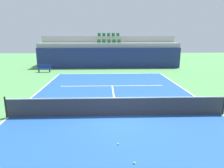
# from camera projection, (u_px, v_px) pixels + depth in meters

# --- Properties ---
(ground_plane) EXTENTS (80.00, 80.00, 0.00)m
(ground_plane) POSITION_uv_depth(u_px,v_px,m) (117.00, 116.00, 10.32)
(ground_plane) COLOR #4C8C4C
(court_surface) EXTENTS (11.00, 24.00, 0.01)m
(court_surface) POSITION_uv_depth(u_px,v_px,m) (117.00, 116.00, 10.32)
(court_surface) COLOR #1E4C99
(court_surface) RESTS_ON ground_plane
(baseline_far) EXTENTS (11.00, 0.10, 0.00)m
(baseline_far) POSITION_uv_depth(u_px,v_px,m) (110.00, 74.00, 21.95)
(baseline_far) COLOR white
(baseline_far) RESTS_ON court_surface
(sideline_left) EXTENTS (0.10, 24.00, 0.00)m
(sideline_left) POSITION_uv_depth(u_px,v_px,m) (8.00, 117.00, 10.12)
(sideline_left) COLOR white
(sideline_left) RESTS_ON court_surface
(sideline_right) EXTENTS (0.10, 24.00, 0.00)m
(sideline_right) POSITION_uv_depth(u_px,v_px,m) (222.00, 114.00, 10.52)
(sideline_right) COLOR white
(sideline_right) RESTS_ON court_surface
(service_line_far) EXTENTS (8.26, 0.10, 0.00)m
(service_line_far) POSITION_uv_depth(u_px,v_px,m) (112.00, 86.00, 16.55)
(service_line_far) COLOR white
(service_line_far) RESTS_ON court_surface
(centre_service_line) EXTENTS (0.10, 6.40, 0.00)m
(centre_service_line) POSITION_uv_depth(u_px,v_px,m) (114.00, 97.00, 13.43)
(centre_service_line) COLOR white
(centre_service_line) RESTS_ON court_surface
(back_wall) EXTENTS (17.90, 0.30, 2.54)m
(back_wall) POSITION_uv_depth(u_px,v_px,m) (109.00, 58.00, 25.38)
(back_wall) COLOR navy
(back_wall) RESTS_ON ground_plane
(stands_tier_lower) EXTENTS (17.90, 2.40, 3.12)m
(stands_tier_lower) POSITION_uv_depth(u_px,v_px,m) (109.00, 55.00, 26.63)
(stands_tier_lower) COLOR #9E9E99
(stands_tier_lower) RESTS_ON ground_plane
(stands_tier_upper) EXTENTS (17.90, 2.40, 3.96)m
(stands_tier_upper) POSITION_uv_depth(u_px,v_px,m) (109.00, 50.00, 28.87)
(stands_tier_upper) COLOR #9E9E99
(stands_tier_upper) RESTS_ON ground_plane
(seating_row_lower) EXTENTS (3.08, 0.44, 0.44)m
(seating_row_lower) POSITION_uv_depth(u_px,v_px,m) (109.00, 42.00, 26.33)
(seating_row_lower) COLOR #1E6633
(seating_row_lower) RESTS_ON stands_tier_lower
(seating_row_upper) EXTENTS (3.08, 0.44, 0.44)m
(seating_row_upper) POSITION_uv_depth(u_px,v_px,m) (109.00, 35.00, 28.48)
(seating_row_upper) COLOR #1E6633
(seating_row_upper) RESTS_ON stands_tier_upper
(tennis_net) EXTENTS (11.08, 0.08, 1.07)m
(tennis_net) POSITION_uv_depth(u_px,v_px,m) (117.00, 106.00, 10.21)
(tennis_net) COLOR black
(tennis_net) RESTS_ON court_surface
(player_bench) EXTENTS (1.50, 0.40, 0.85)m
(player_bench) POSITION_uv_depth(u_px,v_px,m) (44.00, 68.00, 22.83)
(player_bench) COLOR navy
(player_bench) RESTS_ON ground_plane
(tennis_ball_0) EXTENTS (0.07, 0.07, 0.07)m
(tennis_ball_0) POSITION_uv_depth(u_px,v_px,m) (134.00, 163.00, 6.42)
(tennis_ball_0) COLOR #CCE033
(tennis_ball_0) RESTS_ON court_surface
(tennis_ball_2) EXTENTS (0.07, 0.07, 0.07)m
(tennis_ball_2) POSITION_uv_depth(u_px,v_px,m) (118.00, 144.00, 7.55)
(tennis_ball_2) COLOR #CCE033
(tennis_ball_2) RESTS_ON court_surface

